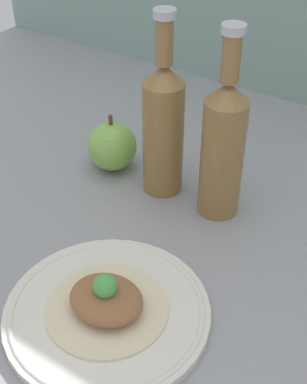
{
  "coord_description": "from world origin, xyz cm",
  "views": [
    {
      "loc": [
        24.65,
        -50.26,
        53.62
      ],
      "look_at": [
        -6.87,
        -2.76,
        10.46
      ],
      "focal_mm": 50.0,
      "sensor_mm": 36.0,
      "label": 1
    }
  ],
  "objects_px": {
    "cider_bottle_left": "(163,125)",
    "apple": "(112,146)",
    "plate": "(107,312)",
    "plated_food": "(106,301)",
    "cider_bottle_right": "(223,145)"
  },
  "relations": [
    {
      "from": "plated_food",
      "to": "plate",
      "type": "bearing_deg",
      "value": 0.0
    },
    {
      "from": "cider_bottle_left",
      "to": "apple",
      "type": "relative_size",
      "value": 2.9
    },
    {
      "from": "plate",
      "to": "cider_bottle_right",
      "type": "height_order",
      "value": "cider_bottle_right"
    },
    {
      "from": "apple",
      "to": "cider_bottle_left",
      "type": "bearing_deg",
      "value": -1.25
    },
    {
      "from": "plated_food",
      "to": "cider_bottle_left",
      "type": "relative_size",
      "value": 0.52
    },
    {
      "from": "plate",
      "to": "cider_bottle_left",
      "type": "xyz_separation_m",
      "value": [
        -0.09,
        0.27,
        0.11
      ]
    },
    {
      "from": "plate",
      "to": "plated_food",
      "type": "height_order",
      "value": "plated_food"
    },
    {
      "from": "cider_bottle_right",
      "to": "apple",
      "type": "bearing_deg",
      "value": 179.37
    },
    {
      "from": "plate",
      "to": "cider_bottle_right",
      "type": "distance_m",
      "value": 0.29
    },
    {
      "from": "plated_food",
      "to": "apple",
      "type": "bearing_deg",
      "value": 125.81
    },
    {
      "from": "plated_food",
      "to": "cider_bottle_right",
      "type": "distance_m",
      "value": 0.29
    },
    {
      "from": "cider_bottle_left",
      "to": "apple",
      "type": "xyz_separation_m",
      "value": [
        -0.11,
        0.0,
        -0.08
      ]
    },
    {
      "from": "cider_bottle_right",
      "to": "plated_food",
      "type": "bearing_deg",
      "value": -92.74
    },
    {
      "from": "plate",
      "to": "apple",
      "type": "distance_m",
      "value": 0.34
    },
    {
      "from": "cider_bottle_left",
      "to": "apple",
      "type": "height_order",
      "value": "cider_bottle_left"
    }
  ]
}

